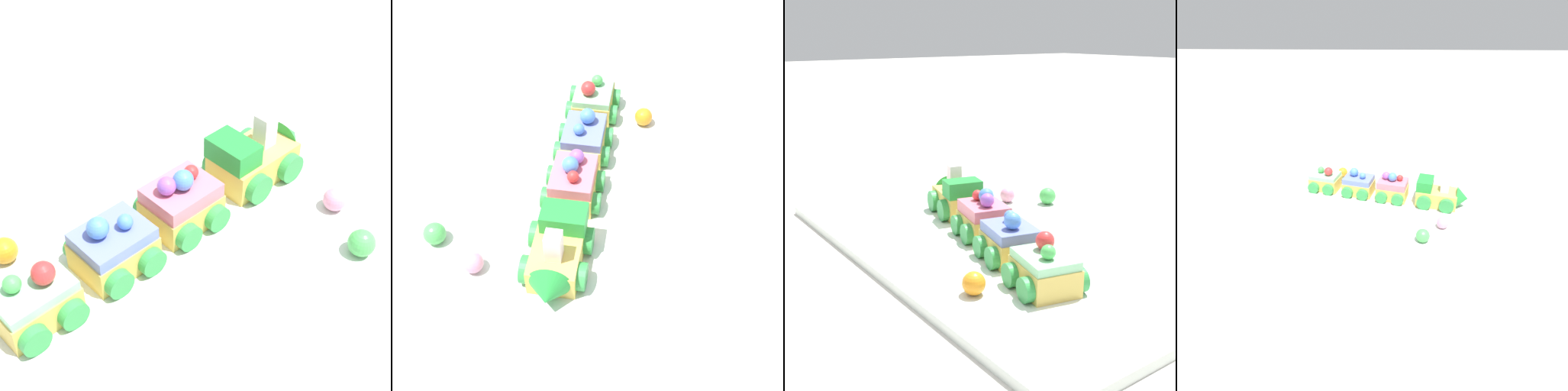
% 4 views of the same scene
% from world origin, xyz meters
% --- Properties ---
extents(ground_plane, '(10.00, 10.00, 0.00)m').
position_xyz_m(ground_plane, '(0.00, 0.00, 0.00)').
color(ground_plane, beige).
extents(display_board, '(0.61, 0.37, 0.01)m').
position_xyz_m(display_board, '(0.00, 0.00, 0.01)').
color(display_board, silver).
rests_on(display_board, ground_plane).
extents(cake_train_locomotive, '(0.12, 0.09, 0.07)m').
position_xyz_m(cake_train_locomotive, '(0.13, -0.01, 0.04)').
color(cake_train_locomotive, '#E0BC56').
rests_on(cake_train_locomotive, display_board).
extents(cake_car_strawberry, '(0.08, 0.09, 0.07)m').
position_xyz_m(cake_car_strawberry, '(0.02, 0.02, 0.04)').
color(cake_car_strawberry, '#E0BC56').
rests_on(cake_car_strawberry, display_board).
extents(cake_car_blueberry, '(0.08, 0.09, 0.06)m').
position_xyz_m(cake_car_blueberry, '(-0.06, 0.04, 0.03)').
color(cake_car_blueberry, '#E0BC56').
rests_on(cake_car_blueberry, display_board).
extents(cake_car_mint, '(0.08, 0.09, 0.06)m').
position_xyz_m(cake_car_mint, '(-0.15, 0.06, 0.03)').
color(cake_car_mint, '#E0BC56').
rests_on(cake_car_mint, display_board).
extents(gumball_orange, '(0.03, 0.03, 0.03)m').
position_xyz_m(gumball_orange, '(-0.11, 0.13, 0.02)').
color(gumball_orange, orange).
rests_on(gumball_orange, display_board).
extents(gumball_pink, '(0.02, 0.02, 0.02)m').
position_xyz_m(gumball_pink, '(0.12, -0.11, 0.02)').
color(gumball_pink, pink).
rests_on(gumball_pink, display_board).
extents(gumball_green, '(0.03, 0.03, 0.03)m').
position_xyz_m(gumball_green, '(0.08, -0.15, 0.03)').
color(gumball_green, '#4CBC56').
rests_on(gumball_green, display_board).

